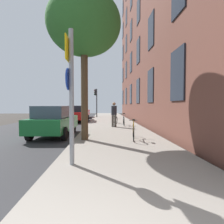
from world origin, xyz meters
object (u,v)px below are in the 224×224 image
(bicycle_2, at_px, (115,119))
(pedestrian_0, at_px, (114,113))
(bicycle_1, at_px, (124,120))
(traffic_light, at_px, (96,98))
(car_2, at_px, (81,111))
(car_1, at_px, (78,113))
(sign_post, at_px, (71,88))
(bicycle_0, at_px, (133,131))
(tree_near, at_px, (84,25))
(car_0, at_px, (54,121))

(bicycle_2, xyz_separation_m, pedestrian_0, (-0.27, -2.70, 0.67))
(bicycle_1, bearing_deg, bicycle_2, 107.28)
(traffic_light, relative_size, car_2, 0.87)
(bicycle_1, bearing_deg, car_1, 133.43)
(sign_post, height_order, bicycle_0, sign_post)
(car_2, bearing_deg, pedestrian_0, -71.38)
(bicycle_0, distance_m, car_1, 10.76)
(bicycle_2, relative_size, car_1, 0.34)
(bicycle_1, relative_size, car_1, 0.37)
(bicycle_0, height_order, pedestrian_0, pedestrian_0)
(tree_near, height_order, bicycle_1, tree_near)
(sign_post, distance_m, bicycle_1, 9.37)
(car_1, bearing_deg, car_2, 94.68)
(tree_near, xyz_separation_m, car_0, (-1.81, 1.61, -4.36))
(traffic_light, height_order, bicycle_2, traffic_light)
(bicycle_2, xyz_separation_m, car_0, (-3.67, -5.73, 0.38))
(pedestrian_0, relative_size, car_0, 0.44)
(pedestrian_0, height_order, car_0, pedestrian_0)
(tree_near, bearing_deg, bicycle_2, 75.78)
(traffic_light, bearing_deg, bicycle_1, -75.01)
(traffic_light, height_order, tree_near, tree_near)
(bicycle_0, relative_size, bicycle_2, 1.10)
(sign_post, xyz_separation_m, bicycle_2, (1.86, 10.68, -1.65))
(bicycle_2, bearing_deg, car_0, -122.65)
(traffic_light, distance_m, bicycle_2, 8.36)
(tree_near, xyz_separation_m, bicycle_1, (2.41, 5.58, -4.71))
(car_1, bearing_deg, tree_near, -80.12)
(bicycle_1, height_order, car_1, car_1)
(car_0, relative_size, car_1, 0.89)
(sign_post, height_order, tree_near, tree_near)
(bicycle_0, height_order, car_0, car_0)
(pedestrian_0, xyz_separation_m, car_2, (-3.83, 11.35, -0.29))
(traffic_light, relative_size, tree_near, 0.57)
(sign_post, height_order, car_1, sign_post)
(bicycle_2, height_order, car_0, car_0)
(traffic_light, xyz_separation_m, pedestrian_0, (1.75, -10.52, -1.52))
(bicycle_2, bearing_deg, pedestrian_0, -95.60)
(tree_near, distance_m, bicycle_2, 8.94)
(tree_near, xyz_separation_m, bicycle_2, (1.86, 7.35, -4.74))
(bicycle_2, distance_m, car_2, 9.58)
(traffic_light, height_order, car_2, traffic_light)
(bicycle_0, distance_m, bicycle_1, 5.63)
(bicycle_0, height_order, bicycle_2, bicycle_0)
(sign_post, height_order, traffic_light, traffic_light)
(bicycle_0, bearing_deg, traffic_light, 98.82)
(traffic_light, distance_m, pedestrian_0, 10.77)
(tree_near, bearing_deg, bicycle_0, -1.20)
(tree_near, relative_size, bicycle_2, 4.22)
(car_2, bearing_deg, bicycle_0, -74.55)
(bicycle_1, relative_size, car_2, 0.39)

